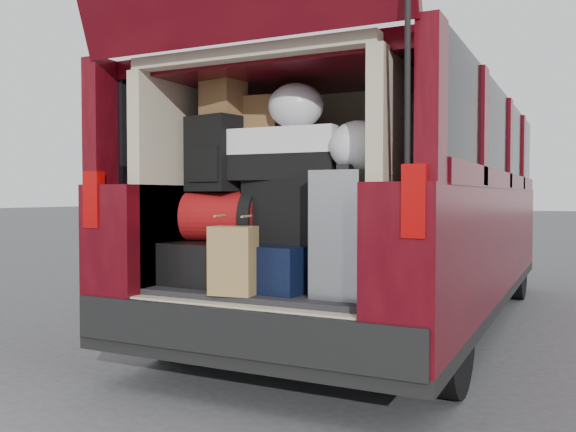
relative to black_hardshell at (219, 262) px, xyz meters
name	(u,v)px	position (x,y,z in m)	size (l,w,h in m)	color
ground	(267,395)	(0.39, -0.15, -0.67)	(80.00, 80.00, 0.00)	#3A3A3C
minivan	(377,212)	(0.39, 1.70, 0.24)	(1.90, 5.35, 2.77)	black
load_floor	(290,332)	(0.39, 0.12, -0.39)	(1.24, 1.05, 0.55)	black
black_hardshell	(219,262)	(0.00, 0.00, 0.00)	(0.42, 0.58, 0.23)	black
navy_hardshell	(284,265)	(0.42, -0.03, 0.00)	(0.44, 0.54, 0.24)	black
silver_roller	(349,233)	(0.82, -0.10, 0.19)	(0.25, 0.41, 0.61)	white
kraft_bag	(233,261)	(0.31, -0.35, 0.05)	(0.22, 0.14, 0.34)	olive
red_duffel	(224,216)	(0.03, 0.00, 0.26)	(0.43, 0.28, 0.28)	#9E0E15
black_soft_case	(291,212)	(0.44, 0.04, 0.29)	(0.47, 0.28, 0.34)	black
backpack	(213,154)	(-0.02, -0.03, 0.61)	(0.30, 0.18, 0.42)	black
twotone_duffel	(289,155)	(0.41, 0.06, 0.60)	(0.62, 0.32, 0.28)	white
grocery_sack_lower	(223,99)	(0.02, 0.01, 0.92)	(0.22, 0.18, 0.20)	brown
grocery_sack_upper	(263,115)	(0.22, 0.13, 0.83)	(0.20, 0.16, 0.20)	brown
plastic_bag_center	(296,106)	(0.46, 0.04, 0.86)	(0.30, 0.28, 0.24)	white
plastic_bag_right	(358,146)	(0.85, -0.06, 0.62)	(0.29, 0.27, 0.25)	white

